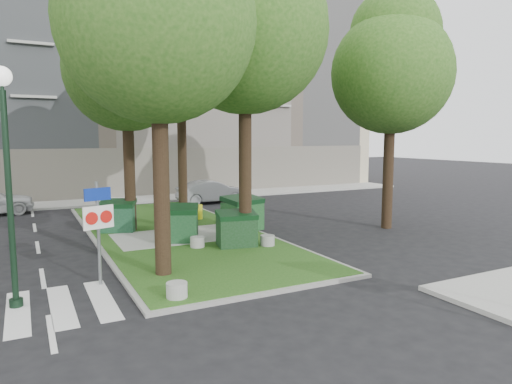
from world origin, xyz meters
TOP-DOWN VIEW (x-y plane):
  - ground at (0.00, 0.00)m, footprint 120.00×120.00m
  - median_island at (0.50, 8.00)m, footprint 6.00×16.00m
  - median_kerb at (0.50, 8.00)m, footprint 6.30×16.30m
  - building_sidewalk at (0.00, 18.50)m, footprint 42.00×3.00m
  - zebra_crossing at (-3.75, 1.50)m, footprint 5.00×3.00m
  - apartment_building at (0.00, 26.00)m, footprint 41.00×12.00m
  - tree_median_near_left at (-1.41, 2.56)m, footprint 5.20×5.20m
  - tree_median_near_right at (2.09, 4.56)m, footprint 5.60×5.60m
  - tree_median_mid at (-0.91, 9.06)m, footprint 4.80×4.80m
  - tree_median_far at (2.29, 12.06)m, footprint 5.80×5.80m
  - tree_street_right at (9.09, 5.06)m, footprint 5.00×5.00m
  - dumpster_a at (-1.52, 9.00)m, footprint 1.65×1.44m
  - dumpster_b at (0.08, 6.15)m, footprint 1.73×1.51m
  - dumpster_c at (1.68, 4.54)m, footprint 1.50×1.18m
  - dumpster_d at (3.00, 6.82)m, footprint 1.80×1.51m
  - bollard_left at (-1.74, 0.50)m, footprint 0.50×0.50m
  - bollard_right at (2.66, 4.09)m, footprint 0.50×0.50m
  - bollard_mid at (0.40, 5.00)m, footprint 0.49×0.49m
  - litter_bin at (2.31, 10.13)m, footprint 0.38×0.38m
  - street_lamp at (-5.13, 1.90)m, footprint 0.43×0.43m
  - traffic_sign_pole at (-3.15, 2.68)m, footprint 0.80×0.29m
  - car_silver at (5.12, 15.50)m, footprint 4.10×1.46m

SIDE VIEW (x-z plane):
  - ground at x=0.00m, z-range 0.00..0.00m
  - zebra_crossing at x=-3.75m, z-range 0.00..0.01m
  - median_kerb at x=0.50m, z-range 0.00..0.10m
  - median_island at x=0.50m, z-range 0.00..0.12m
  - building_sidewalk at x=0.00m, z-range 0.00..0.12m
  - bollard_mid at x=0.40m, z-range 0.12..0.47m
  - bollard_left at x=-1.74m, z-range 0.12..0.48m
  - bollard_right at x=2.66m, z-range 0.12..0.48m
  - litter_bin at x=2.31m, z-range 0.12..0.78m
  - car_silver at x=5.12m, z-range 0.00..1.35m
  - dumpster_c at x=1.68m, z-range 0.09..1.34m
  - dumpster_a at x=-1.52m, z-range 0.09..1.38m
  - dumpster_b at x=0.08m, z-range 0.09..1.44m
  - dumpster_d at x=3.00m, z-range 0.09..1.53m
  - traffic_sign_pole at x=-3.15m, z-range 0.39..3.14m
  - street_lamp at x=-5.13m, z-range 0.70..6.12m
  - tree_median_mid at x=-0.91m, z-range 1.98..11.97m
  - tree_street_right at x=9.09m, z-range 1.95..12.02m
  - tree_median_near_left at x=-1.41m, z-range 2.05..12.58m
  - tree_median_near_right at x=2.09m, z-range 2.26..13.72m
  - apartment_building at x=0.00m, z-range 0.00..16.00m
  - tree_median_far at x=2.29m, z-range 2.36..14.28m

